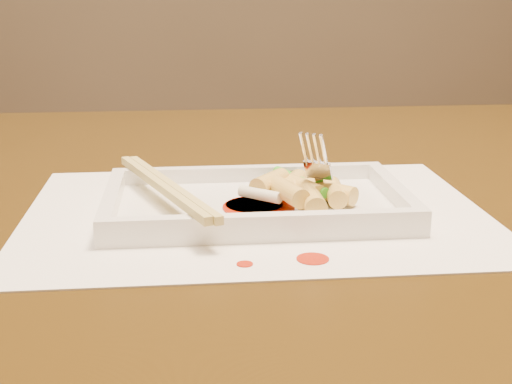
{
  "coord_description": "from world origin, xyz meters",
  "views": [
    {
      "loc": [
        0.04,
        -0.67,
        0.95
      ],
      "look_at": [
        0.1,
        -0.08,
        0.77
      ],
      "focal_mm": 50.0,
      "sensor_mm": 36.0,
      "label": 1
    }
  ],
  "objects": [
    {
      "name": "rice_cake_5",
      "position": [
        0.11,
        -0.07,
        0.78
      ],
      "size": [
        0.04,
        0.04,
        0.02
      ],
      "primitive_type": "cylinder",
      "rotation": [
        1.57,
        0.0,
        2.49
      ],
      "color": "#E8D26C",
      "rests_on": "plate_base"
    },
    {
      "name": "rice_cake_7",
      "position": [
        0.16,
        -0.09,
        0.77
      ],
      "size": [
        0.04,
        0.04,
        0.02
      ],
      "primitive_type": "cylinder",
      "rotation": [
        1.57,
        0.0,
        0.8
      ],
      "color": "#E8D26C",
      "rests_on": "plate_base"
    },
    {
      "name": "veg_piece",
      "position": [
        0.13,
        -0.04,
        0.77
      ],
      "size": [
        0.04,
        0.04,
        0.01
      ],
      "primitive_type": "cube",
      "rotation": [
        0.0,
        0.0,
        0.32
      ],
      "color": "black",
      "rests_on": "plate_base"
    },
    {
      "name": "sauce_blob_1",
      "position": [
        0.1,
        -0.09,
        0.76
      ],
      "size": [
        0.06,
        0.06,
        0.0
      ],
      "primitive_type": "cylinder",
      "color": "#AD1A05",
      "rests_on": "plate_base"
    },
    {
      "name": "rice_cake_2",
      "position": [
        0.12,
        -0.1,
        0.78
      ],
      "size": [
        0.03,
        0.05,
        0.02
      ],
      "primitive_type": "cylinder",
      "rotation": [
        1.57,
        0.0,
        0.32
      ],
      "color": "#E8D26C",
      "rests_on": "plate_base"
    },
    {
      "name": "plate_rim_right",
      "position": [
        0.22,
        -0.08,
        0.77
      ],
      "size": [
        0.01,
        0.14,
        0.01
      ],
      "primitive_type": "cube",
      "color": "white",
      "rests_on": "plate_base"
    },
    {
      "name": "rice_cake_6",
      "position": [
        0.13,
        -0.06,
        0.77
      ],
      "size": [
        0.03,
        0.05,
        0.02
      ],
      "primitive_type": "cylinder",
      "rotation": [
        1.57,
        0.0,
        2.73
      ],
      "color": "#E8D26C",
      "rests_on": "plate_base"
    },
    {
      "name": "plate_rim_near",
      "position": [
        0.1,
        -0.15,
        0.77
      ],
      "size": [
        0.26,
        0.01,
        0.01
      ],
      "primitive_type": "cube",
      "color": "white",
      "rests_on": "plate_base"
    },
    {
      "name": "table",
      "position": [
        0.0,
        0.0,
        0.65
      ],
      "size": [
        1.4,
        0.9,
        0.75
      ],
      "color": "black",
      "rests_on": "ground"
    },
    {
      "name": "sauce_splatter_b",
      "position": [
        0.08,
        -0.2,
        0.75
      ],
      "size": [
        0.01,
        0.01,
        0.0
      ],
      "primitive_type": "cylinder",
      "color": "#AD1A05",
      "rests_on": "placemat"
    },
    {
      "name": "fork",
      "position": [
        0.17,
        -0.06,
        0.83
      ],
      "size": [
        0.09,
        0.1,
        0.14
      ],
      "primitive_type": null,
      "color": "silver",
      "rests_on": "plate_base"
    },
    {
      "name": "placemat",
      "position": [
        0.1,
        -0.08,
        0.75
      ],
      "size": [
        0.4,
        0.3,
        0.0
      ],
      "primitive_type": "cube",
      "color": "white",
      "rests_on": "table"
    },
    {
      "name": "plate_rim_left",
      "position": [
        -0.02,
        -0.08,
        0.77
      ],
      "size": [
        0.01,
        0.14,
        0.01
      ],
      "primitive_type": "cube",
      "color": "white",
      "rests_on": "plate_base"
    },
    {
      "name": "chopstick_a",
      "position": [
        0.02,
        -0.08,
        0.78
      ],
      "size": [
        0.08,
        0.2,
        0.01
      ],
      "primitive_type": "cube",
      "rotation": [
        0.0,
        0.0,
        0.37
      ],
      "color": "tan",
      "rests_on": "plate_rim_near"
    },
    {
      "name": "sauce_splatter_a",
      "position": [
        0.13,
        -0.19,
        0.75
      ],
      "size": [
        0.02,
        0.02,
        0.0
      ],
      "primitive_type": "cylinder",
      "color": "#AD1A05",
      "rests_on": "placemat"
    },
    {
      "name": "sauce_blob_0",
      "position": [
        0.1,
        -0.09,
        0.76
      ],
      "size": [
        0.05,
        0.05,
        0.0
      ],
      "primitive_type": "cylinder",
      "color": "#AD1A05",
      "rests_on": "plate_base"
    },
    {
      "name": "chopstick_b",
      "position": [
        0.03,
        -0.08,
        0.78
      ],
      "size": [
        0.08,
        0.2,
        0.01
      ],
      "primitive_type": "cube",
      "rotation": [
        0.0,
        0.0,
        0.37
      ],
      "color": "tan",
      "rests_on": "plate_rim_near"
    },
    {
      "name": "plate_base",
      "position": [
        0.1,
        -0.08,
        0.76
      ],
      "size": [
        0.26,
        0.16,
        0.01
      ],
      "primitive_type": "cube",
      "color": "white",
      "rests_on": "placemat"
    },
    {
      "name": "plate_rim_far",
      "position": [
        0.1,
        -0.01,
        0.77
      ],
      "size": [
        0.26,
        0.01,
        0.01
      ],
      "primitive_type": "cube",
      "color": "white",
      "rests_on": "plate_base"
    },
    {
      "name": "rice_cake_1",
      "position": [
        0.14,
        -0.08,
        0.77
      ],
      "size": [
        0.04,
        0.05,
        0.02
      ],
      "primitive_type": "cylinder",
      "rotation": [
        1.57,
        0.0,
        0.45
      ],
      "color": "#E8D26C",
      "rests_on": "plate_base"
    },
    {
      "name": "scallion_green",
      "position": [
        0.14,
        -0.06,
        0.77
      ],
      "size": [
        0.04,
        0.08,
        0.01
      ],
      "primitive_type": "cylinder",
      "rotation": [
        1.57,
        0.0,
        0.38
      ],
      "color": "green",
      "rests_on": "plate_base"
    },
    {
      "name": "rice_cake_3",
      "position": [
        0.14,
        -0.11,
        0.77
      ],
      "size": [
        0.02,
        0.05,
        0.02
      ],
      "primitive_type": "cylinder",
      "rotation": [
        1.57,
        0.0,
        3.14
      ],
      "color": "#E8D26C",
      "rests_on": "plate_base"
    },
    {
      "name": "rice_cake_0",
      "position": [
        0.15,
        -0.07,
        0.77
      ],
      "size": [
        0.05,
        0.03,
        0.02
      ],
      "primitive_type": "cylinder",
      "rotation": [
        1.57,
        0.0,
        1.76
      ],
      "color": "#E8D26C",
      "rests_on": "plate_base"
    },
    {
      "name": "scallion_white",
      "position": [
        0.1,
        -0.09,
        0.77
      ],
      "size": [
        0.04,
        0.03,
        0.01
      ],
      "primitive_type": "cylinder",
      "rotation": [
        1.57,
        0.0,
        0.86
      ],
      "color": "#EAEACC",
      "rests_on": "plate_base"
    },
    {
      "name": "rice_cake_4",
      "position": [
        0.17,
        -0.09,
        0.77
      ],
      "size": [
        0.02,
        0.05,
        0.02
      ],
      "primitive_type": "cylinder",
      "rotation": [
        1.57,
        0.0,
        3.06
      ],
      "color": "#E8D26C",
      "rests_on": "plate_base"
    }
  ]
}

